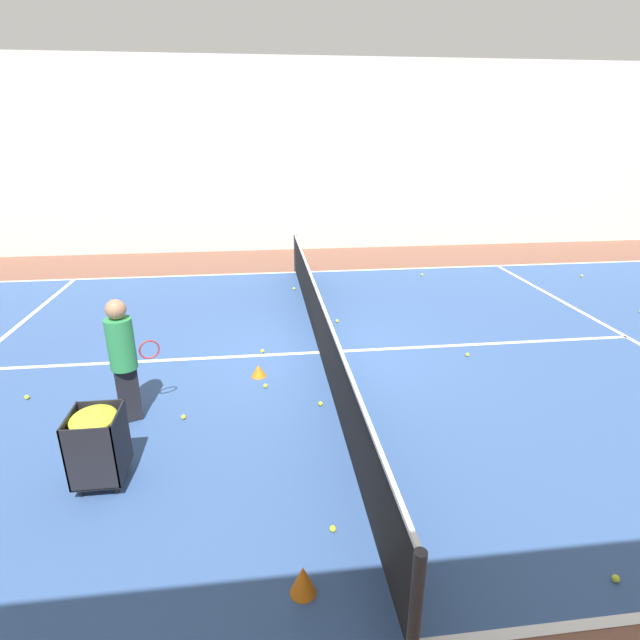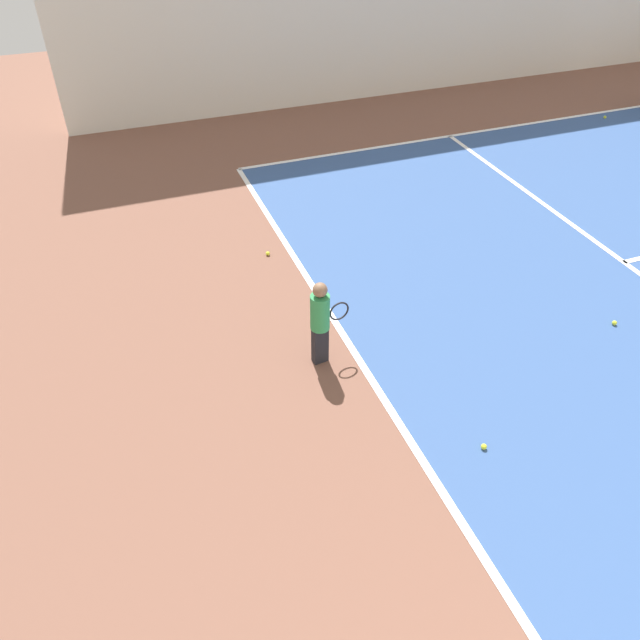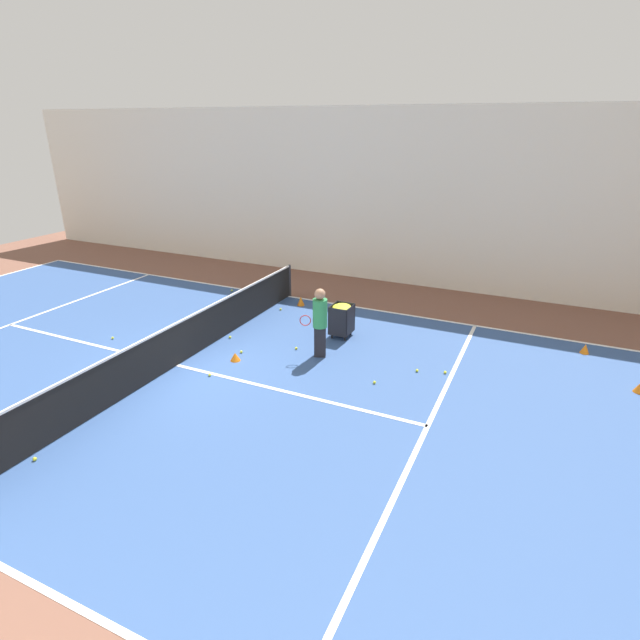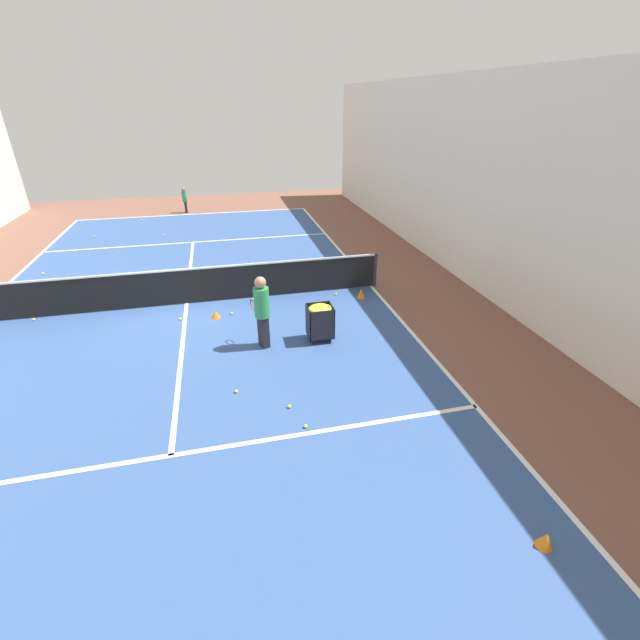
{
  "view_description": "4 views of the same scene",
  "coord_description": "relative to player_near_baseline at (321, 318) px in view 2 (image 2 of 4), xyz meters",
  "views": [
    {
      "loc": [
        -8.36,
        1.03,
        3.82
      ],
      "look_at": [
        0.0,
        0.0,
        0.65
      ],
      "focal_mm": 28.0,
      "sensor_mm": 36.0,
      "label": 1
    },
    {
      "loc": [
        6.31,
        -13.87,
        5.64
      ],
      "look_at": [
        0.48,
        -11.68,
        0.69
      ],
      "focal_mm": 35.0,
      "sensor_mm": 36.0,
      "label": 2
    },
    {
      "loc": [
        8.36,
        7.75,
        5.51
      ],
      "look_at": [
        -1.94,
        2.93,
        0.98
      ],
      "focal_mm": 28.0,
      "sensor_mm": 36.0,
      "label": 3
    },
    {
      "loc": [
        -1.23,
        11.89,
        5.31
      ],
      "look_at": [
        -3.32,
        2.94,
        0.55
      ],
      "focal_mm": 24.0,
      "sensor_mm": 36.0,
      "label": 4
    }
  ],
  "objects": [
    {
      "name": "line_baseline_near",
      "position": [
        -0.48,
        0.48,
        -0.72
      ],
      "size": [
        11.36,
        0.1,
        0.0
      ],
      "primitive_type": "cube",
      "color": "white",
      "rests_on": "ground"
    },
    {
      "name": "tennis_ball_8",
      "position": [
        -2.75,
        0.09,
        -0.68
      ],
      "size": [
        0.07,
        0.07,
        0.07
      ],
      "primitive_type": "sphere",
      "color": "yellow",
      "rests_on": "ground"
    },
    {
      "name": "tennis_ball_7",
      "position": [
        -5.79,
        9.62,
        -0.68
      ],
      "size": [
        0.07,
        0.07,
        0.07
      ],
      "primitive_type": "sphere",
      "color": "yellow",
      "rests_on": "ground"
    },
    {
      "name": "tennis_ball_5",
      "position": [
        2.09,
        1.22,
        -0.68
      ],
      "size": [
        0.07,
        0.07,
        0.07
      ],
      "primitive_type": "sphere",
      "color": "yellow",
      "rests_on": "ground"
    },
    {
      "name": "tennis_ball_6",
      "position": [
        0.78,
        4.22,
        -0.68
      ],
      "size": [
        0.07,
        0.07,
        0.07
      ],
      "primitive_type": "sphere",
      "color": "yellow",
      "rests_on": "ground"
    },
    {
      "name": "line_service_near",
      "position": [
        -0.48,
        5.52,
        -0.72
      ],
      "size": [
        11.36,
        0.1,
        0.0
      ],
      "primitive_type": "cube",
      "color": "white",
      "rests_on": "ground"
    },
    {
      "name": "player_near_baseline",
      "position": [
        0.0,
        0.0,
        0.0
      ],
      "size": [
        0.28,
        0.58,
        1.26
      ],
      "rotation": [
        0.0,
        0.0,
        1.68
      ],
      "color": "black",
      "rests_on": "ground"
    }
  ]
}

